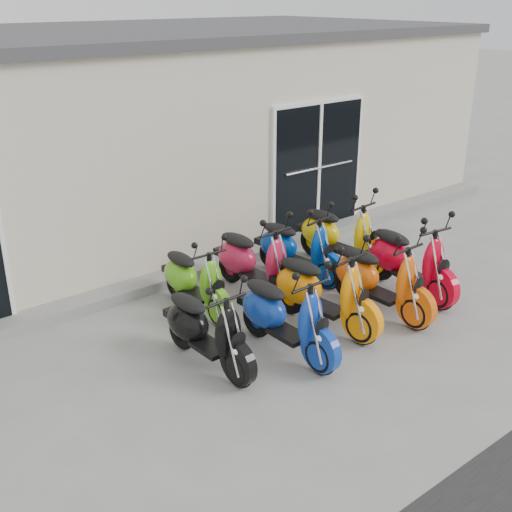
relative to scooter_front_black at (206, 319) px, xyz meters
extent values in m
plane|color=gray|center=(1.34, 0.19, -0.60)|extent=(80.00, 80.00, 0.00)
cube|color=beige|center=(1.34, 5.39, 1.00)|extent=(14.00, 6.00, 3.20)
cube|color=#3F3F42|center=(1.34, 5.39, 2.68)|extent=(14.20, 6.20, 0.16)
cube|color=gray|center=(1.34, 2.21, -0.52)|extent=(14.00, 0.40, 0.15)
cube|color=black|center=(3.94, 2.36, 0.66)|extent=(2.02, 0.08, 2.22)
camera|label=1|loc=(-3.50, -5.23, 3.34)|focal=45.00mm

